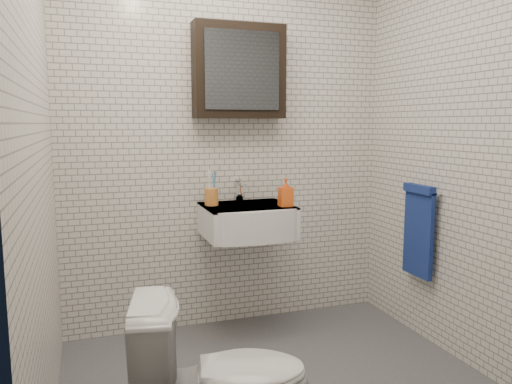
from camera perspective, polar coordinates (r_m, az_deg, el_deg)
room_shell at (r=2.40m, az=3.56°, el=10.20°), size 2.22×2.02×2.51m
washbasin at (r=3.16m, az=-0.81°, el=-3.29°), size 0.55×0.50×0.20m
faucet at (r=3.32m, az=-1.88°, el=0.06°), size 0.06×0.20×0.15m
mirror_cabinet at (r=3.30m, az=-1.92°, el=13.62°), size 0.60×0.15×0.60m
towel_rail at (r=3.29m, az=18.09°, el=-3.80°), size 0.09×0.30×0.58m
toothbrush_cup at (r=3.18m, az=-5.11°, el=-0.44°), size 0.11×0.11×0.24m
soap_bottle at (r=3.13m, az=3.41°, el=-0.04°), size 0.08×0.08×0.18m
toilet at (r=2.12m, az=-3.88°, el=-20.80°), size 0.75×0.52×0.70m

